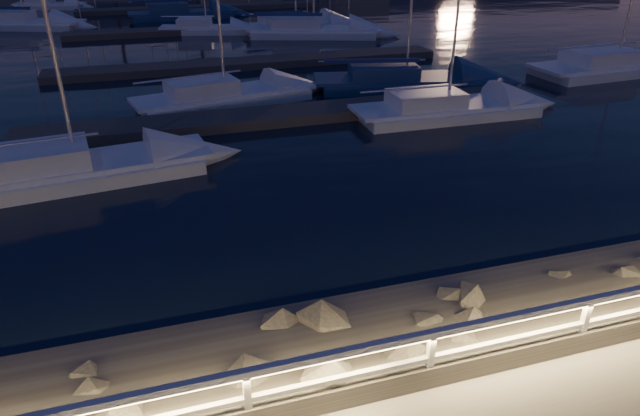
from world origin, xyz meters
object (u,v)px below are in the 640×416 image
Objects in this scene: sailboat_j at (204,28)px; sailboat_m at (48,4)px; sailboat_f at (220,95)px; sailboat_g at (310,30)px; guard_rail at (535,323)px; sailboat_k at (180,13)px; sailboat_b at (70,167)px; sailboat_h at (401,79)px; sailboat_l at (293,25)px; sailboat_d at (613,64)px; sailboat_n at (23,22)px; sailboat_c at (443,107)px.

sailboat_m is (-12.47, 17.43, 0.01)m from sailboat_j.
sailboat_f is 18.70m from sailboat_j.
sailboat_g is 28.71m from sailboat_m.
guard_rail is at bearing -81.47° from sailboat_g.
sailboat_g is at bearing -55.69° from sailboat_k.
sailboat_b is 1.23× the size of sailboat_j.
sailboat_j is (1.51, 18.64, -0.05)m from sailboat_f.
sailboat_k reaches higher than sailboat_m.
sailboat_b is 34.09m from sailboat_k.
sailboat_h is (6.33, 19.23, -0.93)m from guard_rail.
sailboat_f reaches higher than sailboat_j.
sailboat_k is 1.37× the size of sailboat_m.
sailboat_j is at bearing -83.20° from sailboat_k.
sailboat_l reaches higher than sailboat_j.
sailboat_n is at bearing 138.76° from sailboat_d.
sailboat_j is (-7.45, 18.39, -0.04)m from sailboat_h.
sailboat_g is at bearing 91.26° from sailboat_c.
sailboat_f is 17.32m from sailboat_g.
sailboat_j is at bearing 67.06° from sailboat_b.
sailboat_j is at bearing 108.14° from sailboat_c.
sailboat_k is (0.42, 26.51, 0.00)m from sailboat_f.
sailboat_h is (0.38, -14.79, -0.04)m from sailboat_g.
sailboat_f is at bearing -165.41° from sailboat_h.
sailboat_g is 1.46× the size of sailboat_m.
sailboat_n reaches higher than sailboat_b.
sailboat_j is 21.43m from sailboat_m.
sailboat_h is at bearing -28.93° from sailboat_n.
sailboat_g reaches higher than sailboat_j.
sailboat_h is 27.62m from sailboat_k.
sailboat_b is 26.67m from sailboat_j.
sailboat_g reaches higher than sailboat_m.
sailboat_g is 14.09m from sailboat_k.
sailboat_g is at bearing 104.46° from sailboat_h.
sailboat_n is (-20.46, 24.49, 0.03)m from sailboat_h.
sailboat_g is 2.92m from sailboat_l.
sailboat_g reaches higher than sailboat_l.
sailboat_l is at bearing 118.58° from sailboat_g.
sailboat_g is at bearing 125.79° from sailboat_d.
sailboat_k is at bearing -23.18° from sailboat_m.
sailboat_k is (-8.28, 31.07, 0.02)m from sailboat_c.
sailboat_n reaches higher than sailboat_j.
sailboat_b is 16.44m from sailboat_h.
sailboat_j is 6.60m from sailboat_l.
sailboat_b is 0.94× the size of sailboat_k.
sailboat_d is 1.17× the size of sailboat_n.
sailboat_n is (-11.50, 24.74, 0.02)m from sailboat_f.
guard_rail is 45.96m from sailboat_n.
sailboat_b reaches higher than sailboat_f.
sailboat_b is 43.39m from sailboat_m.
sailboat_m is at bearing 138.81° from sailboat_k.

